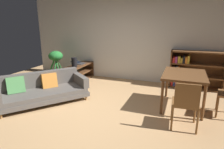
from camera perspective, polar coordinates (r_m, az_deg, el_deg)
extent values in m
plane|color=tan|center=(4.14, -6.80, -11.16)|extent=(8.16, 8.16, 0.00)
cube|color=silver|center=(6.24, 4.50, 10.77)|extent=(6.80, 0.10, 2.70)
cylinder|color=olive|center=(4.76, -7.71, -6.90)|extent=(0.04, 0.04, 0.10)
cylinder|color=olive|center=(4.44, -30.03, -10.62)|extent=(0.04, 0.04, 0.10)
cylinder|color=olive|center=(5.42, -10.93, -4.24)|extent=(0.04, 0.04, 0.10)
cylinder|color=olive|center=(5.15, -30.32, -7.24)|extent=(0.04, 0.04, 0.10)
cube|color=#56514C|center=(4.82, -19.56, -6.11)|extent=(1.90, 2.09, 0.10)
cube|color=#56514C|center=(4.79, -19.67, -4.99)|extent=(1.83, 2.01, 0.10)
cube|color=#56514C|center=(5.05, -20.73, -1.29)|extent=(1.31, 1.60, 0.36)
cube|color=#56514C|center=(4.97, -9.51, -1.45)|extent=(0.75, 0.63, 0.24)
cube|color=#4C894C|center=(4.84, -26.64, -2.82)|extent=(0.41, 0.43, 0.39)
cube|color=orange|center=(4.93, -18.09, -1.71)|extent=(0.39, 0.41, 0.38)
cube|color=#56351E|center=(6.83, -7.09, 1.82)|extent=(0.42, 0.04, 0.52)
cube|color=#56351E|center=(5.84, -12.54, -0.75)|extent=(0.42, 0.04, 0.52)
cube|color=#56351E|center=(6.33, -9.60, 0.58)|extent=(0.42, 1.19, 0.04)
cube|color=#56351E|center=(6.27, -9.70, 2.75)|extent=(0.42, 1.23, 0.04)
cube|color=#56351E|center=(6.39, -9.51, -1.44)|extent=(0.42, 1.19, 0.04)
cube|color=#333338|center=(6.37, -9.20, 3.22)|extent=(0.23, 0.35, 0.02)
cube|color=black|center=(6.47, -10.70, 3.70)|extent=(0.21, 0.33, 0.07)
cylinder|color=black|center=(5.94, -11.10, 3.57)|extent=(0.17, 0.17, 0.28)
cylinder|color=slate|center=(5.93, -11.13, 4.11)|extent=(0.09, 0.09, 0.01)
cylinder|color=brown|center=(6.90, -15.97, 0.12)|extent=(0.36, 0.36, 0.20)
cylinder|color=#287A33|center=(6.78, -15.82, 2.33)|extent=(0.17, 0.08, 0.38)
cylinder|color=#287A33|center=(6.89, -15.46, 3.21)|extent=(0.08, 0.25, 0.53)
cylinder|color=#287A33|center=(6.88, -17.13, 3.07)|extent=(0.30, 0.09, 0.54)
cylinder|color=#287A33|center=(6.77, -16.50, 2.37)|extent=(0.05, 0.19, 0.40)
ellipsoid|color=#287A33|center=(6.77, -16.36, 5.31)|extent=(0.47, 0.47, 0.33)
cylinder|color=brown|center=(5.01, 15.96, -2.45)|extent=(0.06, 0.06, 0.72)
cylinder|color=brown|center=(4.05, 14.58, -6.63)|extent=(0.06, 0.06, 0.72)
cylinder|color=brown|center=(5.02, 24.77, -3.28)|extent=(0.06, 0.06, 0.72)
cylinder|color=brown|center=(4.06, 25.56, -7.65)|extent=(0.06, 0.06, 0.72)
cube|color=brown|center=(4.40, 20.69, -0.07)|extent=(0.87, 1.13, 0.05)
cylinder|color=brown|center=(3.93, 17.41, -9.75)|extent=(0.04, 0.04, 0.44)
cylinder|color=brown|center=(3.96, 23.39, -10.15)|extent=(0.04, 0.04, 0.44)
cylinder|color=brown|center=(3.56, 17.33, -12.48)|extent=(0.04, 0.04, 0.44)
cylinder|color=brown|center=(3.60, 23.99, -12.89)|extent=(0.04, 0.04, 0.44)
cube|color=brown|center=(3.66, 20.88, -7.89)|extent=(0.47, 0.47, 0.04)
cube|color=brown|center=(3.39, 21.40, -5.83)|extent=(0.40, 0.06, 0.40)
cylinder|color=brown|center=(4.35, 28.70, -8.59)|extent=(0.04, 0.04, 0.43)
cylinder|color=brown|center=(4.73, 28.72, -6.71)|extent=(0.04, 0.04, 0.43)
cube|color=brown|center=(5.89, 17.00, 1.80)|extent=(0.04, 0.36, 1.06)
cube|color=brown|center=(5.79, 24.29, 6.10)|extent=(1.43, 0.36, 0.04)
cube|color=brown|center=(6.02, 23.23, -3.59)|extent=(1.43, 0.36, 0.04)
cube|color=brown|center=(6.04, 23.69, 1.51)|extent=(1.39, 0.04, 1.06)
cube|color=brown|center=(5.93, 23.57, -0.43)|extent=(1.39, 0.35, 0.04)
cube|color=brown|center=(5.85, 23.93, 2.78)|extent=(1.39, 0.35, 0.04)
cube|color=red|center=(5.96, 17.34, -2.10)|extent=(0.06, 0.24, 0.19)
cube|color=#2D5199|center=(5.96, 17.88, -2.30)|extent=(0.04, 0.23, 0.15)
cube|color=#993884|center=(5.95, 18.34, -1.98)|extent=(0.03, 0.24, 0.23)
cube|color=#2D5199|center=(5.95, 18.82, -2.30)|extent=(0.06, 0.24, 0.17)
cube|color=#337F47|center=(5.94, 19.36, -2.15)|extent=(0.04, 0.23, 0.22)
cube|color=#993884|center=(5.95, 19.75, -2.45)|extent=(0.04, 0.22, 0.16)
cube|color=gold|center=(5.87, 17.59, 1.17)|extent=(0.06, 0.28, 0.19)
cube|color=black|center=(5.87, 18.21, 1.21)|extent=(0.05, 0.26, 0.21)
cube|color=silver|center=(5.86, 18.65, 1.23)|extent=(0.03, 0.25, 0.23)
cube|color=orange|center=(5.86, 19.17, 1.18)|extent=(0.06, 0.26, 0.23)
cube|color=black|center=(5.86, 19.78, 0.87)|extent=(0.06, 0.24, 0.18)
cube|color=gold|center=(5.87, 20.45, 0.64)|extent=(0.07, 0.26, 0.14)
cube|color=red|center=(5.81, 17.87, 4.25)|extent=(0.06, 0.27, 0.16)
cube|color=#993884|center=(5.81, 18.56, 4.30)|extent=(0.06, 0.29, 0.18)
cube|color=gold|center=(5.80, 19.28, 4.26)|extent=(0.07, 0.26, 0.19)
cube|color=gold|center=(5.80, 19.92, 3.99)|extent=(0.05, 0.26, 0.14)
cube|color=black|center=(5.79, 20.50, 4.28)|extent=(0.06, 0.27, 0.21)
cube|color=orange|center=(5.79, 21.16, 4.09)|extent=(0.06, 0.24, 0.19)
cube|color=gold|center=(5.79, 21.75, 4.23)|extent=(0.05, 0.27, 0.23)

